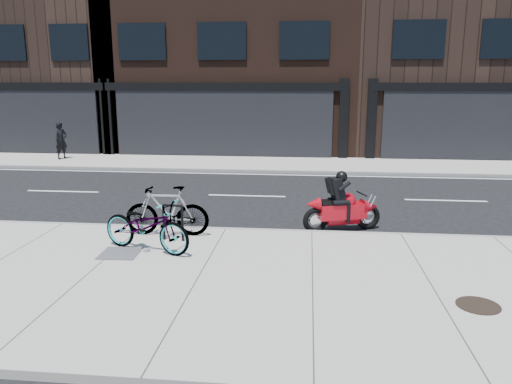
# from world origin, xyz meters

# --- Properties ---
(ground) EXTENTS (120.00, 120.00, 0.00)m
(ground) POSITION_xyz_m (0.00, 0.00, 0.00)
(ground) COLOR black
(ground) RESTS_ON ground
(sidewalk_near) EXTENTS (60.00, 6.00, 0.13)m
(sidewalk_near) POSITION_xyz_m (0.00, -5.00, 0.07)
(sidewalk_near) COLOR gray
(sidewalk_near) RESTS_ON ground
(sidewalk_far) EXTENTS (60.00, 3.50, 0.13)m
(sidewalk_far) POSITION_xyz_m (0.00, 7.75, 0.07)
(sidewalk_far) COLOR gray
(sidewalk_far) RESTS_ON ground
(building_midwest) EXTENTS (10.00, 10.00, 12.00)m
(building_midwest) POSITION_xyz_m (-12.00, 14.50, 6.00)
(building_midwest) COLOR black
(building_midwest) RESTS_ON ground
(building_center) EXTENTS (12.00, 10.00, 14.50)m
(building_center) POSITION_xyz_m (-2.00, 14.50, 7.25)
(building_center) COLOR black
(building_center) RESTS_ON ground
(building_mideast) EXTENTS (12.00, 10.00, 12.50)m
(building_mideast) POSITION_xyz_m (10.00, 14.50, 6.25)
(building_mideast) COLOR black
(building_mideast) RESTS_ON ground
(bike_rack) EXTENTS (0.48, 0.11, 0.80)m
(bike_rack) POSITION_xyz_m (-0.98, -2.94, 0.60)
(bike_rack) COLOR black
(bike_rack) RESTS_ON sidewalk_near
(bicycle_front) EXTENTS (2.15, 1.33, 1.06)m
(bicycle_front) POSITION_xyz_m (-1.33, -3.66, 0.66)
(bicycle_front) COLOR gray
(bicycle_front) RESTS_ON sidewalk_near
(bicycle_rear) EXTENTS (1.88, 0.58, 1.12)m
(bicycle_rear) POSITION_xyz_m (-1.20, -2.60, 0.69)
(bicycle_rear) COLOR gray
(bicycle_rear) RESTS_ON sidewalk_near
(motorcycle) EXTENTS (1.89, 0.88, 1.46)m
(motorcycle) POSITION_xyz_m (2.79, -1.40, 0.59)
(motorcycle) COLOR black
(motorcycle) RESTS_ON ground
(pedestrian) EXTENTS (0.60, 0.70, 1.62)m
(pedestrian) POSITION_xyz_m (-8.94, 7.83, 0.94)
(pedestrian) COLOR black
(pedestrian) RESTS_ON sidewalk_far
(manhole_cover) EXTENTS (0.84, 0.84, 0.02)m
(manhole_cover) POSITION_xyz_m (4.52, -5.61, 0.14)
(manhole_cover) COLOR black
(manhole_cover) RESTS_ON sidewalk_near
(utility_grate) EXTENTS (0.78, 0.78, 0.02)m
(utility_grate) POSITION_xyz_m (-1.82, -3.90, 0.14)
(utility_grate) COLOR #4C4C4E
(utility_grate) RESTS_ON sidewalk_near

